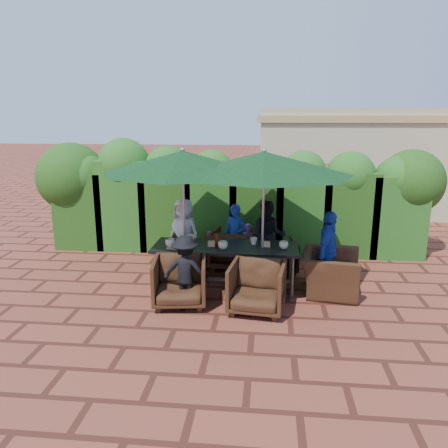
# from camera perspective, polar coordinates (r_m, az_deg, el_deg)

# --- Properties ---
(ground) EXTENTS (80.00, 80.00, 0.00)m
(ground) POSITION_cam_1_polar(r_m,az_deg,el_deg) (7.89, 0.04, -8.24)
(ground) COLOR brown
(ground) RESTS_ON ground
(dining_table) EXTENTS (2.55, 0.90, 0.75)m
(dining_table) POSITION_cam_1_polar(r_m,az_deg,el_deg) (7.73, 0.17, -3.40)
(dining_table) COLOR black
(dining_table) RESTS_ON ground
(umbrella_left) EXTENTS (2.78, 2.78, 2.46)m
(umbrella_left) POSITION_cam_1_polar(r_m,az_deg,el_deg) (7.57, -5.40, 8.07)
(umbrella_left) COLOR gray
(umbrella_left) RESTS_ON ground
(umbrella_right) EXTENTS (3.00, 3.00, 2.46)m
(umbrella_right) POSITION_cam_1_polar(r_m,az_deg,el_deg) (7.36, 5.25, 7.91)
(umbrella_right) COLOR gray
(umbrella_right) RESTS_ON ground
(chair_far_left) EXTENTS (0.75, 0.71, 0.71)m
(chair_far_left) POSITION_cam_1_polar(r_m,az_deg,el_deg) (8.82, -4.60, -3.43)
(chair_far_left) COLOR black
(chair_far_left) RESTS_ON ground
(chair_far_mid) EXTENTS (0.96, 0.91, 0.87)m
(chair_far_mid) POSITION_cam_1_polar(r_m,az_deg,el_deg) (8.73, 1.21, -3.03)
(chair_far_mid) COLOR black
(chair_far_mid) RESTS_ON ground
(chair_far_right) EXTENTS (0.79, 0.76, 0.71)m
(chair_far_right) POSITION_cam_1_polar(r_m,az_deg,el_deg) (8.61, 7.06, -3.93)
(chair_far_right) COLOR black
(chair_far_right) RESTS_ON ground
(chair_near_left) EXTENTS (0.93, 0.88, 0.86)m
(chair_near_left) POSITION_cam_1_polar(r_m,az_deg,el_deg) (7.10, -5.79, -7.18)
(chair_near_left) COLOR black
(chair_near_left) RESTS_ON ground
(chair_near_right) EXTENTS (0.93, 0.88, 0.86)m
(chair_near_right) POSITION_cam_1_polar(r_m,az_deg,el_deg) (6.85, 4.34, -7.95)
(chair_near_right) COLOR black
(chair_near_right) RESTS_ON ground
(chair_end_right) EXTENTS (0.87, 1.19, 0.95)m
(chair_end_right) POSITION_cam_1_polar(r_m,az_deg,el_deg) (7.75, 13.72, -5.33)
(chair_end_right) COLOR black
(chair_end_right) RESTS_ON ground
(adult_far_left) EXTENTS (0.80, 0.66, 1.41)m
(adult_far_left) POSITION_cam_1_polar(r_m,az_deg,el_deg) (8.73, -5.24, -1.24)
(adult_far_left) COLOR silver
(adult_far_left) RESTS_ON ground
(adult_far_mid) EXTENTS (0.57, 0.53, 1.29)m
(adult_far_mid) POSITION_cam_1_polar(r_m,az_deg,el_deg) (8.71, 1.42, -1.61)
(adult_far_mid) COLOR #1C3A9B
(adult_far_mid) RESTS_ON ground
(adult_far_right) EXTENTS (0.69, 0.44, 1.40)m
(adult_far_right) POSITION_cam_1_polar(r_m,az_deg,el_deg) (8.55, 5.79, -1.61)
(adult_far_right) COLOR black
(adult_far_right) RESTS_ON ground
(adult_near_left) EXTENTS (0.75, 0.35, 1.16)m
(adult_near_left) POSITION_cam_1_polar(r_m,az_deg,el_deg) (7.02, -5.04, -6.12)
(adult_near_left) COLOR black
(adult_near_left) RESTS_ON ground
(adult_end_right) EXTENTS (0.68, 0.93, 1.42)m
(adult_end_right) POSITION_cam_1_polar(r_m,az_deg,el_deg) (7.73, 13.41, -3.54)
(adult_end_right) COLOR #1C3A9B
(adult_end_right) RESTS_ON ground
(child_left) EXTENTS (0.32, 0.29, 0.74)m
(child_left) POSITION_cam_1_polar(r_m,az_deg,el_deg) (8.83, -1.79, -3.27)
(child_left) COLOR #CB4776
(child_left) RESTS_ON ground
(child_right) EXTENTS (0.32, 0.27, 0.88)m
(child_right) POSITION_cam_1_polar(r_m,az_deg,el_deg) (8.85, 3.19, -2.76)
(child_right) COLOR #9252B2
(child_right) RESTS_ON ground
(pedestrian_a) EXTENTS (1.61, 0.85, 1.63)m
(pedestrian_a) POSITION_cam_1_polar(r_m,az_deg,el_deg) (11.67, 9.56, 3.04)
(pedestrian_a) COLOR #278F43
(pedestrian_a) RESTS_ON ground
(pedestrian_b) EXTENTS (0.95, 0.70, 1.78)m
(pedestrian_b) POSITION_cam_1_polar(r_m,az_deg,el_deg) (11.95, 12.79, 3.48)
(pedestrian_b) COLOR #CB4776
(pedestrian_b) RESTS_ON ground
(pedestrian_c) EXTENTS (1.16, 1.19, 1.78)m
(pedestrian_c) POSITION_cam_1_polar(r_m,az_deg,el_deg) (11.96, 17.52, 3.21)
(pedestrian_c) COLOR #9899A0
(pedestrian_c) RESTS_ON ground
(cup_a) EXTENTS (0.17, 0.17, 0.13)m
(cup_a) POSITION_cam_1_polar(r_m,az_deg,el_deg) (7.72, -7.05, -2.45)
(cup_a) COLOR beige
(cup_a) RESTS_ON dining_table
(cup_b) EXTENTS (0.15, 0.15, 0.14)m
(cup_b) POSITION_cam_1_polar(r_m,az_deg,el_deg) (7.92, -4.36, -1.92)
(cup_b) COLOR beige
(cup_b) RESTS_ON dining_table
(cup_c) EXTENTS (0.17, 0.17, 0.13)m
(cup_c) POSITION_cam_1_polar(r_m,az_deg,el_deg) (7.52, -0.14, -2.77)
(cup_c) COLOR beige
(cup_c) RESTS_ON dining_table
(cup_d) EXTENTS (0.13, 0.13, 0.12)m
(cup_d) POSITION_cam_1_polar(r_m,az_deg,el_deg) (7.80, 3.90, -2.24)
(cup_d) COLOR beige
(cup_d) RESTS_ON dining_table
(cup_e) EXTENTS (0.16, 0.16, 0.13)m
(cup_e) POSITION_cam_1_polar(r_m,az_deg,el_deg) (7.60, 7.79, -2.75)
(cup_e) COLOR beige
(cup_e) RESTS_ON dining_table
(ketchup_bottle) EXTENTS (0.04, 0.04, 0.17)m
(ketchup_bottle) POSITION_cam_1_polar(r_m,az_deg,el_deg) (7.80, -1.06, -2.02)
(ketchup_bottle) COLOR #B20C0A
(ketchup_bottle) RESTS_ON dining_table
(sauce_bottle) EXTENTS (0.04, 0.04, 0.17)m
(sauce_bottle) POSITION_cam_1_polar(r_m,az_deg,el_deg) (7.75, -0.85, -2.14)
(sauce_bottle) COLOR #4C230C
(sauce_bottle) RESTS_ON dining_table
(serving_tray) EXTENTS (0.35, 0.25, 0.02)m
(serving_tray) POSITION_cam_1_polar(r_m,az_deg,el_deg) (7.65, -6.09, -3.02)
(serving_tray) COLOR #A1744E
(serving_tray) RESTS_ON dining_table
(number_block_left) EXTENTS (0.12, 0.06, 0.10)m
(number_block_left) POSITION_cam_1_polar(r_m,az_deg,el_deg) (7.67, -1.66, -2.59)
(number_block_left) COLOR tan
(number_block_left) RESTS_ON dining_table
(number_block_right) EXTENTS (0.12, 0.06, 0.10)m
(number_block_right) POSITION_cam_1_polar(r_m,az_deg,el_deg) (7.68, 5.61, -2.63)
(number_block_right) COLOR tan
(number_block_right) RESTS_ON dining_table
(hedge_wall) EXTENTS (9.10, 1.60, 2.51)m
(hedge_wall) POSITION_cam_1_polar(r_m,az_deg,el_deg) (9.79, -0.13, 4.09)
(hedge_wall) COLOR #16340E
(hedge_wall) RESTS_ON ground
(building) EXTENTS (6.20, 3.08, 3.20)m
(building) POSITION_cam_1_polar(r_m,az_deg,el_deg) (14.60, 16.84, 7.92)
(building) COLOR #BBAC8B
(building) RESTS_ON ground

